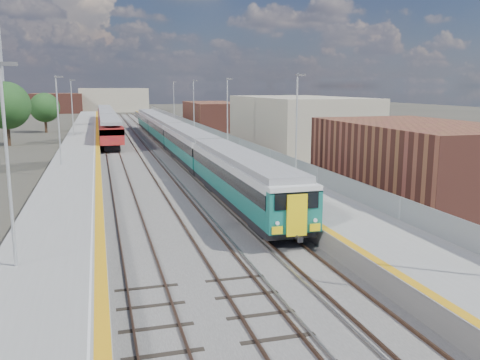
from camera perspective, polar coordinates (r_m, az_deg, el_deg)
name	(u,v)px	position (r m, az deg, el deg)	size (l,w,h in m)	color
ground	(159,150)	(62.57, -9.09, 3.34)	(320.00, 320.00, 0.00)	#47443A
ballast_bed	(138,148)	(64.83, -11.33, 3.54)	(10.50, 155.00, 0.06)	#565451
tracks	(142,146)	(66.53, -10.93, 3.80)	(8.96, 160.00, 0.17)	#4C3323
platform_right	(198,142)	(65.74, -4.77, 4.25)	(4.70, 155.00, 8.52)	slate
platform_left	(81,146)	(64.62, -17.37, 3.68)	(4.30, 155.00, 8.52)	slate
buildings	(53,75)	(150.75, -20.23, 11.03)	(72.00, 185.50, 40.00)	brown
green_train	(175,136)	(58.80, -7.26, 4.96)	(2.66, 74.14, 2.93)	black
red_train	(107,120)	(87.46, -14.70, 6.51)	(2.78, 56.46, 3.51)	black
tree_b	(6,106)	(72.28, -24.78, 7.60)	(6.09, 6.09, 8.26)	#382619
tree_c	(45,108)	(90.87, -21.08, 7.59)	(4.86, 4.86, 6.58)	#382619
tree_d	(286,109)	(84.55, 5.14, 7.93)	(4.60, 4.60, 6.23)	#382619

